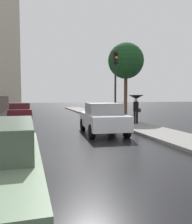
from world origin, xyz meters
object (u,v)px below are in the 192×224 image
pedestrian_with_umbrella_near (136,101)px  street_tree_near (126,61)px  car_maroon_far_ahead (20,111)px  traffic_light (116,74)px  car_white_mid_road (103,118)px

pedestrian_with_umbrella_near → street_tree_near: bearing=69.6°
car_maroon_far_ahead → traffic_light: (6.08, -5.31, 2.54)m
car_maroon_far_ahead → street_tree_near: 9.47m
car_maroon_far_ahead → pedestrian_with_umbrella_near: 9.34m
car_maroon_far_ahead → traffic_light: 8.47m
car_white_mid_road → traffic_light: bearing=63.0°
traffic_light → street_tree_near: (2.40, 4.15, 1.49)m
car_white_mid_road → traffic_light: 4.20m
car_white_mid_road → street_tree_near: size_ratio=0.66×
car_maroon_far_ahead → street_tree_near: size_ratio=0.64×
street_tree_near → car_maroon_far_ahead: bearing=172.2°
traffic_light → street_tree_near: street_tree_near is taller
car_white_mid_road → car_maroon_far_ahead: bearing=121.4°
pedestrian_with_umbrella_near → traffic_light: traffic_light is taller
car_maroon_far_ahead → pedestrian_with_umbrella_near: pedestrian_with_umbrella_near is taller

